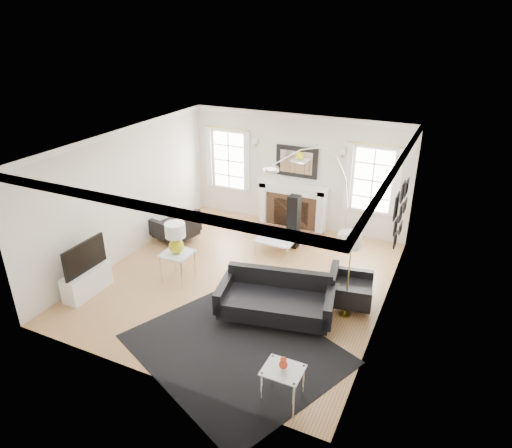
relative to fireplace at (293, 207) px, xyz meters
The scene contains 25 objects.
floor 2.84m from the fireplace, 90.00° to the right, with size 6.00×6.00×0.00m, color olive.
back_wall 0.88m from the fireplace, 90.00° to the left, with size 5.50×0.04×2.80m, color silver.
front_wall 5.85m from the fireplace, 90.00° to the right, with size 5.50×0.04×2.80m, color silver.
left_wall 4.01m from the fireplace, 134.58° to the right, with size 0.04×6.00×2.80m, color silver.
right_wall 4.01m from the fireplace, 45.42° to the right, with size 0.04×6.00×2.80m, color silver.
ceiling 3.59m from the fireplace, 90.00° to the right, with size 5.50×6.00×0.02m, color white.
crown_molding 3.55m from the fireplace, 90.00° to the right, with size 5.50×6.00×0.12m, color white.
fireplace is the anchor object (origin of this frame).
mantel_mirror 1.12m from the fireplace, 90.00° to the left, with size 1.05×0.07×0.75m.
window_left 2.07m from the fireplace, behind, with size 1.24×0.15×1.62m.
window_right 2.07m from the fireplace, ahead, with size 1.24×0.15×1.62m.
gallery_wall 3.26m from the fireplace, 28.83° to the right, with size 0.04×1.73×1.29m.
tv_unit 5.12m from the fireplace, 118.55° to the right, with size 0.35×1.00×1.09m.
area_rug 4.84m from the fireplace, 79.75° to the right, with size 3.13×2.61×0.01m, color black.
sofa 3.82m from the fireplace, 73.21° to the right, with size 2.13×1.30×0.65m.
armchair_left 2.87m from the fireplace, 138.39° to the right, with size 0.99×1.07×0.63m.
armchair_right 3.50m from the fireplace, 52.23° to the right, with size 0.90×0.98×0.58m.
coffee_table 1.43m from the fireplace, 82.00° to the right, with size 0.84×0.84×0.38m.
side_table_left 3.55m from the fireplace, 108.63° to the right, with size 0.57×0.57×0.62m.
nesting_table 5.78m from the fireplace, 70.26° to the right, with size 0.53×0.45×0.59m.
gourd_lamp 3.58m from the fireplace, 108.63° to the right, with size 0.40×0.40×0.64m.
orange_vase 5.78m from the fireplace, 70.26° to the right, with size 0.12×0.12×0.19m.
arc_floor_lamp 1.26m from the fireplace, 47.08° to the right, with size 1.69×1.57×2.39m.
stick_floor_lamp 3.90m from the fireplace, 54.64° to the right, with size 0.33×0.33×1.63m.
speaker_tower 1.08m from the fireplace, 67.96° to the right, with size 0.25×0.25×1.24m, color black.
Camera 1 is at (3.62, -7.05, 4.87)m, focal length 32.00 mm.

